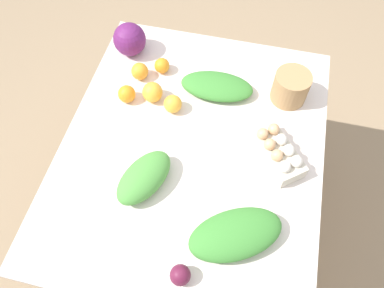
{
  "coord_description": "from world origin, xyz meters",
  "views": [
    {
      "loc": [
        0.71,
        0.17,
        1.95
      ],
      "look_at": [
        0.0,
        0.0,
        0.74
      ],
      "focal_mm": 35.0,
      "sensor_mm": 36.0,
      "label": 1
    }
  ],
  "objects": [
    {
      "name": "greens_bunch_chard",
      "position": [
        0.19,
        -0.13,
        0.76
      ],
      "size": [
        0.28,
        0.22,
        0.09
      ],
      "primitive_type": "ellipsoid",
      "rotation": [
        0.0,
        0.0,
        5.86
      ],
      "color": "#4C933D",
      "rests_on": "dining_table"
    },
    {
      "name": "orange_1",
      "position": [
        -0.35,
        -0.21,
        0.75
      ],
      "size": [
        0.07,
        0.07,
        0.07
      ],
      "primitive_type": "sphere",
      "color": "orange",
      "rests_on": "dining_table"
    },
    {
      "name": "ground_plane",
      "position": [
        0.0,
        0.0,
        0.0
      ],
      "size": [
        8.0,
        8.0,
        0.0
      ],
      "primitive_type": "plane",
      "color": "#937A5B"
    },
    {
      "name": "orange_4",
      "position": [
        -0.15,
        -0.12,
        0.75
      ],
      "size": [
        0.07,
        0.07,
        0.07
      ],
      "primitive_type": "sphere",
      "color": "#F9A833",
      "rests_on": "dining_table"
    },
    {
      "name": "greens_bunch_dandelion",
      "position": [
        0.31,
        0.22,
        0.76
      ],
      "size": [
        0.3,
        0.36,
        0.08
      ],
      "primitive_type": "ellipsoid",
      "rotation": [
        0.0,
        0.0,
        5.23
      ],
      "color": "#3D8433",
      "rests_on": "dining_table"
    },
    {
      "name": "dining_table",
      "position": [
        0.0,
        0.0,
        0.63
      ],
      "size": [
        1.21,
        0.99,
        0.72
      ],
      "color": "silver",
      "rests_on": "ground_plane"
    },
    {
      "name": "orange_0",
      "position": [
        -0.29,
        -0.3,
        0.75
      ],
      "size": [
        0.07,
        0.07,
        0.07
      ],
      "primitive_type": "sphere",
      "color": "orange",
      "rests_on": "dining_table"
    },
    {
      "name": "orange_2",
      "position": [
        -0.16,
        -0.31,
        0.75
      ],
      "size": [
        0.07,
        0.07,
        0.07
      ],
      "primitive_type": "sphere",
      "color": "orange",
      "rests_on": "dining_table"
    },
    {
      "name": "beet_root",
      "position": [
        0.48,
        0.07,
        0.75
      ],
      "size": [
        0.07,
        0.07,
        0.07
      ],
      "primitive_type": "sphere",
      "color": "#5B1933",
      "rests_on": "dining_table"
    },
    {
      "name": "paper_bag",
      "position": [
        -0.32,
        0.33,
        0.78
      ],
      "size": [
        0.14,
        0.14,
        0.13
      ],
      "primitive_type": "cylinder",
      "color": "#A87F51",
      "rests_on": "dining_table"
    },
    {
      "name": "cabbage_purple",
      "position": [
        -0.43,
        -0.38,
        0.79
      ],
      "size": [
        0.14,
        0.14,
        0.14
      ],
      "primitive_type": "sphere",
      "color": "#601E5B",
      "rests_on": "dining_table"
    },
    {
      "name": "greens_bunch_scallion",
      "position": [
        -0.29,
        0.04,
        0.75
      ],
      "size": [
        0.16,
        0.3,
        0.06
      ],
      "primitive_type": "ellipsoid",
      "rotation": [
        0.0,
        0.0,
        1.61
      ],
      "color": "#3D8433",
      "rests_on": "dining_table"
    },
    {
      "name": "egg_carton",
      "position": [
        -0.03,
        0.32,
        0.76
      ],
      "size": [
        0.25,
        0.23,
        0.09
      ],
      "rotation": [
        0.0,
        0.0,
        0.67
      ],
      "color": "beige",
      "rests_on": "dining_table"
    },
    {
      "name": "orange_3",
      "position": [
        -0.19,
        -0.21,
        0.76
      ],
      "size": [
        0.08,
        0.08,
        0.08
      ],
      "primitive_type": "sphere",
      "color": "#F9A833",
      "rests_on": "dining_table"
    }
  ]
}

